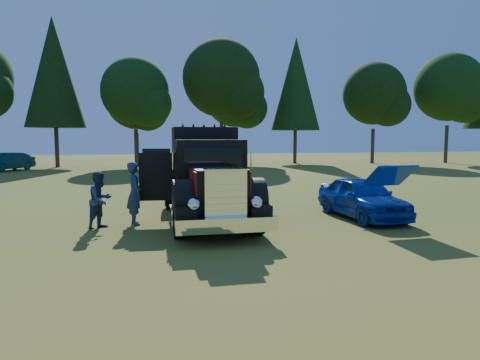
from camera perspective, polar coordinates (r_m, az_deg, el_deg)
name	(u,v)px	position (r m, az deg, el deg)	size (l,w,h in m)	color
ground	(266,238)	(11.51, 3.48, -7.71)	(120.00, 120.00, 0.00)	#344E16
treeline	(157,82)	(38.94, -11.04, 12.76)	(72.10, 25.00, 13.84)	#2D2116
diamond_t_truck	(208,182)	(13.52, -4.33, -0.21)	(3.38, 7.16, 3.00)	black
hotrod_coupe	(362,197)	(14.75, 16.00, -2.22)	(1.79, 4.24, 1.89)	#080DB2
spectator_near	(135,193)	(13.42, -13.88, -1.75)	(0.71, 0.46, 1.93)	#1A223E
spectator_far	(100,200)	(13.17, -18.12, -2.56)	(0.82, 0.64, 1.68)	#21294D
distant_teal_car	(8,162)	(39.13, -28.58, 2.14)	(1.54, 4.41, 1.45)	#0A413A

